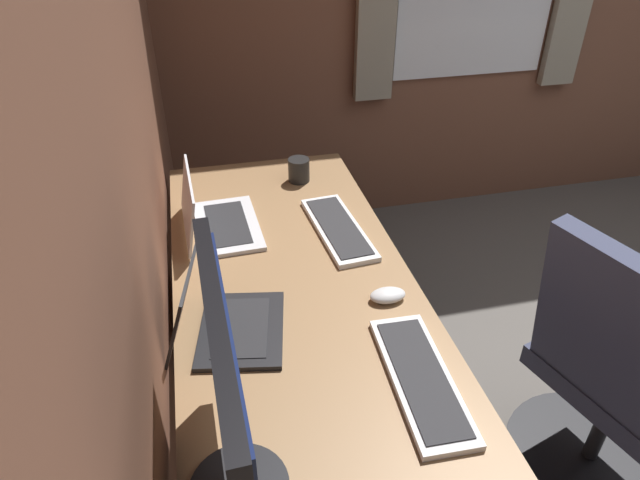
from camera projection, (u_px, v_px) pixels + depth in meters
wall_back at (83, 192)px, 0.94m from camera, size 4.43×0.10×2.60m
desk at (303, 326)px, 1.59m from camera, size 1.91×0.71×0.73m
drawer_pedestal at (286, 360)px, 1.91m from camera, size 0.40×0.51×0.69m
monitor_primary at (228, 399)px, 0.95m from camera, size 0.55×0.20×0.47m
laptop_leftmost at (219, 318)px, 1.44m from camera, size 0.34×0.33×0.21m
laptop_left at (212, 217)px, 1.86m from camera, size 0.36×0.26×0.21m
keyboard_main at (338, 228)px, 1.88m from camera, size 0.43×0.17×0.02m
keyboard_spare at (421, 378)px, 1.33m from camera, size 0.43×0.16×0.02m
mouse_main at (388, 295)px, 1.57m from camera, size 0.06×0.10×0.03m
coffee_mug at (299, 170)px, 2.16m from camera, size 0.12×0.08×0.09m
office_chair at (608, 384)px, 1.68m from camera, size 0.56×0.60×0.97m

